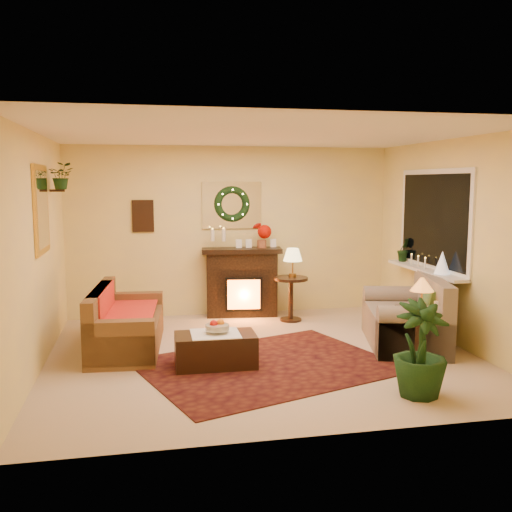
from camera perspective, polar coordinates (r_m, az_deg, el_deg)
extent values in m
plane|color=beige|center=(6.94, 0.58, -9.83)|extent=(5.00, 5.00, 0.00)
plane|color=white|center=(6.65, 0.61, 12.10)|extent=(5.00, 5.00, 0.00)
plane|color=#EFD88C|center=(8.87, -2.44, 2.51)|extent=(5.00, 5.00, 0.00)
plane|color=#EFD88C|center=(4.51, 6.57, -2.28)|extent=(5.00, 5.00, 0.00)
plane|color=#EFD88C|center=(6.62, -21.09, 0.35)|extent=(4.50, 4.50, 0.00)
plane|color=#EFD88C|center=(7.59, 19.39, 1.27)|extent=(4.50, 4.50, 0.00)
cube|color=#4E0E0C|center=(6.53, 1.15, -10.89)|extent=(3.18, 2.77, 0.01)
cube|color=brown|center=(7.25, -12.76, -5.73)|extent=(0.94, 1.85, 0.77)
cube|color=red|center=(7.41, -12.90, -5.25)|extent=(0.73, 1.19, 0.02)
cube|color=black|center=(8.78, -1.45, -2.47)|extent=(1.11, 0.46, 0.98)
sphere|color=#B20C00|center=(8.73, 0.86, 2.44)|extent=(0.21, 0.21, 0.21)
cylinder|color=white|center=(8.63, -4.38, 2.09)|extent=(0.06, 0.06, 0.18)
cylinder|color=silver|center=(8.64, -3.25, 2.11)|extent=(0.06, 0.06, 0.19)
cube|color=white|center=(8.82, -2.43, 5.09)|extent=(0.92, 0.02, 0.72)
torus|color=#194719|center=(8.78, -2.39, 5.21)|extent=(0.55, 0.11, 0.55)
cube|color=#381E11|center=(8.72, -11.24, 3.94)|extent=(0.32, 0.03, 0.48)
cube|color=gold|center=(6.87, -20.68, 4.38)|extent=(0.03, 0.84, 1.00)
imported|color=#194719|center=(7.59, -18.81, 6.37)|extent=(0.33, 0.28, 0.36)
cube|color=#A9998F|center=(7.48, 14.63, -5.48)|extent=(1.23, 1.68, 0.87)
cube|color=white|center=(8.04, 17.37, 3.46)|extent=(0.03, 1.86, 1.36)
cube|color=black|center=(8.03, 17.28, 3.46)|extent=(0.02, 1.70, 1.22)
cube|color=white|center=(8.06, 16.53, -1.36)|extent=(0.22, 1.86, 0.04)
cone|color=white|center=(7.63, 18.13, -0.61)|extent=(0.19, 0.19, 0.29)
imported|color=black|center=(8.69, 14.58, 0.75)|extent=(0.26, 0.21, 0.47)
cylinder|color=black|center=(8.52, 3.50, -4.33)|extent=(0.62, 0.62, 0.66)
cone|color=#FFE793|center=(8.46, 3.69, -0.60)|extent=(0.28, 0.28, 0.43)
cube|color=black|center=(7.09, 16.32, -7.49)|extent=(0.53, 0.53, 0.59)
cone|color=orange|center=(6.98, 16.24, -3.71)|extent=(0.28, 0.28, 0.40)
cube|color=#3C1B10|center=(6.46, -4.07, -9.22)|extent=(0.90, 0.51, 0.38)
cylinder|color=#BBB8A1|center=(6.41, -3.89, -7.12)|extent=(0.27, 0.27, 0.06)
imported|color=#1E5E28|center=(5.76, 16.07, -9.08)|extent=(1.79, 1.79, 2.80)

